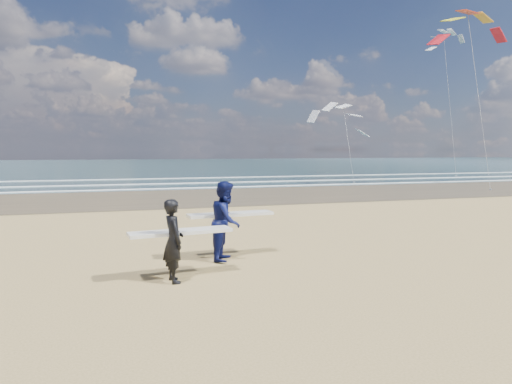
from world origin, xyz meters
name	(u,v)px	position (x,y,z in m)	size (l,w,h in m)	color
wet_sand_strip	(442,188)	(20.00, 18.00, 0.01)	(220.00, 12.00, 0.01)	#4C3F28
ocean	(242,164)	(20.00, 72.00, 0.01)	(220.00, 100.00, 0.02)	#173233
foam_breakers	(367,179)	(20.00, 28.10, 0.05)	(220.00, 11.70, 0.05)	white
surfer_near	(175,239)	(-1.03, 0.38, 0.88)	(2.25, 1.09, 1.73)	black
surfer_far	(226,220)	(0.43, 1.89, 0.99)	(2.23, 1.28, 1.97)	#0B1141
kite_0	(476,75)	(22.75, 18.27, 8.07)	(6.52, 4.82, 14.19)	slate
kite_1	(347,130)	(17.19, 27.04, 4.43)	(6.08, 4.77, 7.81)	slate
kite_5	(449,95)	(31.52, 31.54, 8.51)	(4.84, 4.63, 16.42)	slate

